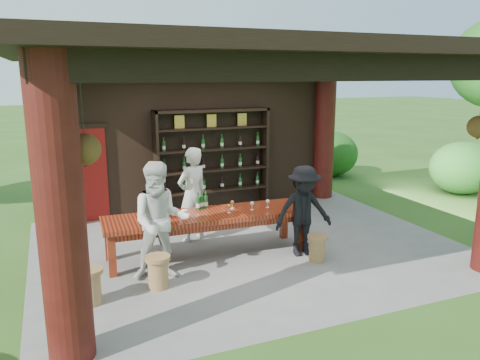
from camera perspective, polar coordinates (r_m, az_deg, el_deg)
name	(u,v)px	position (r m, az deg, el deg)	size (l,w,h in m)	color
ground	(248,246)	(8.61, 1.02, -8.04)	(90.00, 90.00, 0.00)	#2D5119
pavilion	(239,127)	(8.48, -0.15, 6.50)	(7.50, 6.00, 3.60)	slate
wine_shelf	(213,160)	(10.57, -3.34, 2.40)	(2.62, 0.40, 2.31)	black
tasting_table	(207,220)	(8.01, -4.08, -4.87)	(3.50, 1.04, 0.75)	#5F110D
stool_near_left	(158,271)	(7.04, -9.96, -10.86)	(0.37, 0.37, 0.49)	olive
stool_near_right	(317,247)	(7.98, 9.39, -8.11)	(0.34, 0.34, 0.44)	olive
stool_far_left	(89,285)	(6.80, -17.88, -12.11)	(0.38, 0.38, 0.51)	olive
host	(192,194)	(8.70, -5.82, -1.77)	(0.64, 0.42, 1.77)	beige
guest_woman	(160,221)	(7.14, -9.67, -4.96)	(0.88, 0.69, 1.81)	silver
guest_man	(303,211)	(8.04, 7.74, -3.77)	(1.01, 0.58, 1.57)	black
table_bottles	(202,200)	(8.21, -4.70, -2.47)	(0.23, 0.13, 0.31)	#194C1E
table_glasses	(245,205)	(8.15, 0.66, -3.12)	(0.82, 0.29, 0.15)	silver
napkin_basket	(160,215)	(7.76, -9.74, -4.18)	(0.26, 0.18, 0.14)	#BF6672
shrubs	(276,199)	(9.65, 4.46, -2.28)	(14.74, 9.02, 1.36)	#194C14
trees	(384,60)	(11.54, 17.20, 13.76)	(20.25, 11.27, 4.80)	#3F2819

